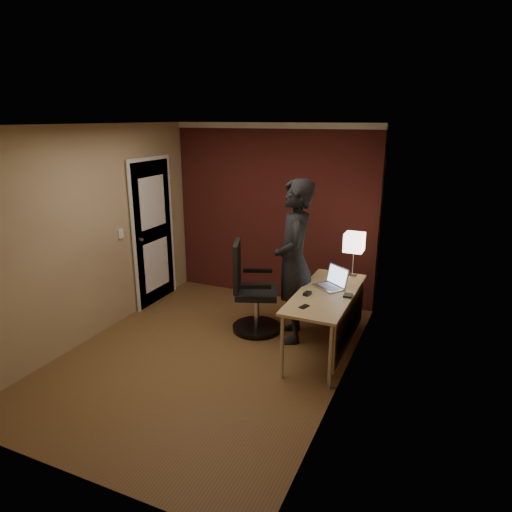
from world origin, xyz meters
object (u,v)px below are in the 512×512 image
(laptop, at_px, (333,281))
(person, at_px, (294,262))
(phone, at_px, (304,307))
(office_chair, at_px, (251,293))
(mouse, at_px, (307,294))
(wallet, at_px, (348,295))
(desk, at_px, (332,304))
(desk_lamp, at_px, (354,243))

(laptop, bearing_deg, person, 178.64)
(phone, bearing_deg, office_chair, 160.97)
(mouse, xyz_separation_m, wallet, (0.41, 0.13, -0.01))
(desk, bearing_deg, office_chair, 170.45)
(desk, relative_size, desk_lamp, 2.80)
(person, bearing_deg, laptop, 68.11)
(desk, bearing_deg, mouse, -146.06)
(laptop, xyz_separation_m, wallet, (0.22, -0.22, -0.05))
(wallet, xyz_separation_m, office_chair, (-1.23, 0.20, -0.25))
(laptop, relative_size, person, 0.22)
(laptop, height_order, wallet, laptop)
(desk, relative_size, wallet, 13.64)
(laptop, distance_m, wallet, 0.32)
(phone, bearing_deg, person, 134.89)
(mouse, xyz_separation_m, office_chair, (-0.82, 0.34, -0.25))
(person, bearing_deg, mouse, 17.48)
(wallet, xyz_separation_m, person, (-0.70, 0.23, 0.22))
(mouse, bearing_deg, laptop, 71.97)
(mouse, height_order, wallet, mouse)
(desk, xyz_separation_m, laptop, (-0.05, 0.19, 0.19))
(desk_lamp, distance_m, office_chair, 1.39)
(desk_lamp, height_order, mouse, desk_lamp)
(laptop, bearing_deg, mouse, -118.08)
(wallet, height_order, person, person)
(person, bearing_deg, wallet, 51.25)
(office_chair, bearing_deg, person, 2.67)
(laptop, height_order, phone, laptop)
(desk_lamp, bearing_deg, wallet, -81.31)
(desk_lamp, height_order, phone, desk_lamp)
(desk, bearing_deg, phone, -109.12)
(laptop, distance_m, office_chair, 1.05)
(laptop, bearing_deg, desk_lamp, 74.61)
(desk, distance_m, wallet, 0.22)
(laptop, relative_size, office_chair, 0.38)
(desk_lamp, height_order, person, person)
(desk_lamp, height_order, office_chair, desk_lamp)
(phone, bearing_deg, laptop, 97.79)
(mouse, distance_m, office_chair, 0.92)
(mouse, xyz_separation_m, phone, (0.07, -0.33, -0.01))
(person, bearing_deg, desk, 48.23)
(desk, bearing_deg, laptop, 104.72)
(phone, relative_size, office_chair, 0.10)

